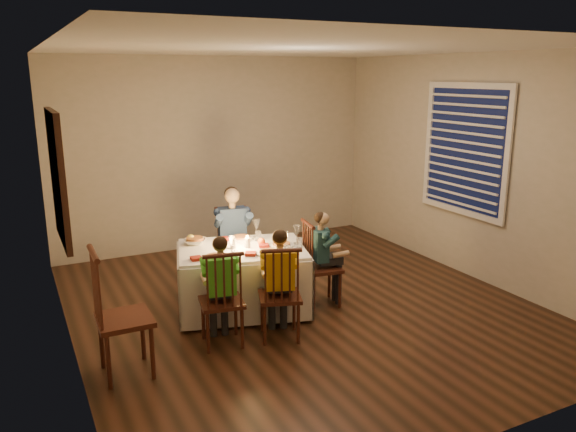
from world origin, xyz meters
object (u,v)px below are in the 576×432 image
serving_bowl (195,241)px  dining_table (242,266)px  chair_extra (128,373)px  child_yellow (280,337)px  chair_near_right (280,337)px  child_green (223,343)px  chair_end (321,304)px  child_teal (321,304)px  chair_adult (234,286)px  adult (234,286)px  chair_near_left (223,343)px

serving_bowl → dining_table: bearing=-41.5°
chair_extra → child_yellow: bearing=-88.6°
chair_near_right → child_green: size_ratio=0.90×
chair_end → serving_bowl: (-1.18, 0.57, 0.69)m
serving_bowl → chair_end: bearing=-25.9°
child_green → chair_end: bearing=-152.8°
chair_end → child_teal: size_ratio=0.91×
chair_adult → child_yellow: 1.40m
chair_near_right → chair_end: (0.73, 0.50, 0.00)m
dining_table → child_teal: bearing=-0.8°
dining_table → child_yellow: (0.07, -0.73, -0.48)m
child_green → dining_table: bearing=-115.9°
chair_extra → adult: (1.48, 1.41, 0.00)m
chair_adult → adult: size_ratio=0.79×
chair_end → child_teal: 0.00m
chair_end → child_yellow: 0.89m
chair_near_left → chair_extra: bearing=18.9°
chair_near_left → adult: bearing=-105.5°
chair_near_right → serving_bowl: size_ratio=4.10×
child_yellow → chair_end: bearing=-126.2°
chair_near_left → chair_extra: 0.88m
chair_extra → child_teal: (2.12, 0.52, 0.00)m
adult → child_green: adult is taller
chair_adult → serving_bowl: size_ratio=4.10×
dining_table → child_yellow: bearing=-69.0°
serving_bowl → adult: bearing=30.8°
child_yellow → chair_near_left: bearing=7.1°
chair_near_left → chair_near_right: 0.53m
chair_end → chair_extra: bearing=113.6°
adult → child_teal: bearing=-43.3°
dining_table → child_green: dining_table is taller
dining_table → chair_near_right: dining_table is taller
chair_end → adult: 1.10m
chair_near_right → child_yellow: child_yellow is taller
chair_near_left → child_yellow: bearing=177.6°
chair_near_left → chair_end: size_ratio=1.00×
chair_near_left → adult: adult is taller
chair_adult → chair_near_left: same height
chair_near_left → child_green: 0.00m
chair_extra → dining_table: bearing=-59.6°
chair_extra → child_yellow: chair_extra is taller
adult → child_teal: size_ratio=1.15×
chair_near_left → chair_extra: size_ratio=0.85×
chair_end → chair_extra: chair_extra is taller
child_green → child_yellow: (0.52, -0.11, 0.00)m
child_teal → dining_table: bearing=83.4°
chair_extra → child_teal: chair_extra is taller
chair_end → serving_bowl: 1.48m
chair_near_left → chair_extra: chair_extra is taller
child_green → child_teal: 1.31m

